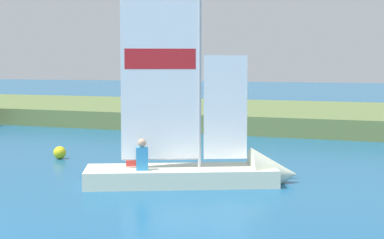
% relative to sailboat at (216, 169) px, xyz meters
% --- Properties ---
extents(shore_bank, '(80.00, 12.30, 0.80)m').
position_rel_sailboat_xyz_m(shore_bank, '(-3.72, 16.32, 0.02)').
color(shore_bank, '#5B703D').
rests_on(shore_bank, ground).
extents(sailboat, '(5.24, 3.63, 5.89)m').
position_rel_sailboat_xyz_m(sailboat, '(0.00, 0.00, 0.00)').
color(sailboat, silver).
rests_on(sailboat, ground).
extents(channel_buoy, '(0.39, 0.39, 0.39)m').
position_rel_sailboat_xyz_m(channel_buoy, '(-5.91, 1.94, -0.18)').
color(channel_buoy, yellow).
rests_on(channel_buoy, ground).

